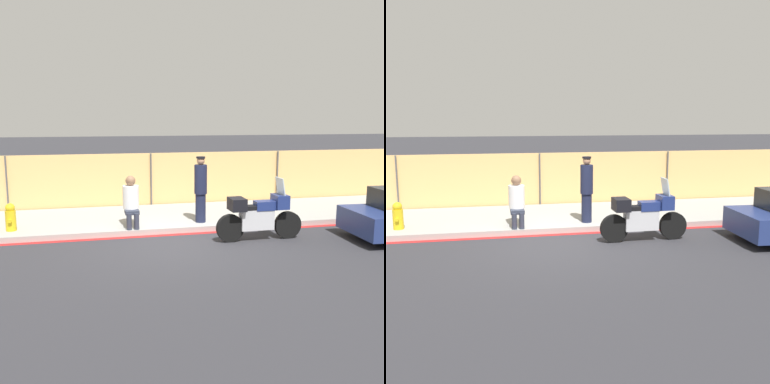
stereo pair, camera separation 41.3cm
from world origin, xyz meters
TOP-DOWN VIEW (x-y plane):
  - ground_plane at (0.00, 0.00)m, footprint 120.00×120.00m
  - sidewalk at (0.00, 2.60)m, footprint 32.59×3.27m
  - curb_paint_stripe at (0.00, 0.88)m, footprint 32.59×0.18m
  - storefront_fence at (-0.00, 4.32)m, footprint 30.96×0.17m
  - motorcycle at (2.03, -0.07)m, footprint 2.17×0.51m
  - officer_standing at (0.97, 1.49)m, footprint 0.34×0.34m
  - person_seated_on_curb at (-0.91, 1.42)m, footprint 0.42×0.70m
  - fire_hydrant at (-3.91, 1.64)m, footprint 0.26×0.32m

SIDE VIEW (x-z plane):
  - ground_plane at x=0.00m, z-range 0.00..0.00m
  - curb_paint_stripe at x=0.00m, z-range 0.00..0.01m
  - sidewalk at x=0.00m, z-range 0.00..0.15m
  - fire_hydrant at x=-3.91m, z-range 0.14..0.84m
  - motorcycle at x=2.03m, z-range -0.14..1.38m
  - person_seated_on_curb at x=-0.91m, z-range 0.21..1.54m
  - storefront_fence at x=0.00m, z-range 0.00..1.82m
  - officer_standing at x=0.97m, z-range 0.18..1.96m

